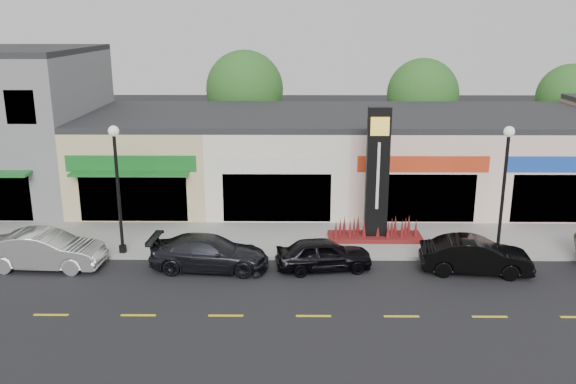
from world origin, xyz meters
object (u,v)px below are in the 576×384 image
lamp_east_near (505,178)px  car_dark_sedan (209,253)px  lamp_west_near (117,177)px  car_black_sedan (324,254)px  pylon_sign (377,194)px  car_black_conv (475,256)px  car_white_van (45,250)px

lamp_east_near → car_dark_sedan: 12.48m
lamp_west_near → car_black_sedan: bearing=-9.6°
pylon_sign → car_dark_sedan: 7.91m
lamp_east_near → car_black_conv: bearing=-130.3°
lamp_east_near → lamp_west_near: bearing=180.0°
pylon_sign → car_black_sedan: bearing=-128.2°
car_black_sedan → car_black_conv: bearing=-100.5°
car_black_conv → car_dark_sedan: bearing=94.7°
car_dark_sedan → car_black_conv: car_black_conv is taller
car_black_conv → car_black_sedan: bearing=93.6°
car_black_sedan → lamp_west_near: bearing=72.4°
lamp_east_near → car_white_van: lamp_east_near is taller
car_white_van → car_dark_sedan: 6.67m
car_dark_sedan → lamp_east_near: bearing=-79.0°
lamp_west_near → car_black_sedan: 9.10m
pylon_sign → car_black_conv: (3.55, -3.41, -1.56)m
lamp_east_near → pylon_sign: 5.42m
car_white_van → car_dark_sedan: car_white_van is taller
lamp_east_near → car_dark_sedan: (-12.08, -1.44, -2.78)m
lamp_east_near → car_black_sedan: lamp_east_near is taller
pylon_sign → car_black_sedan: size_ratio=1.56×
pylon_sign → car_white_van: size_ratio=1.28×
lamp_west_near → car_white_van: size_ratio=1.17×
lamp_east_near → pylon_sign: pylon_sign is taller
lamp_west_near → car_black_sedan: (8.53, -1.45, -2.82)m
pylon_sign → car_white_van: (-13.75, -3.09, -1.50)m
lamp_east_near → car_black_conv: (-1.45, -1.71, -2.76)m
car_dark_sedan → car_black_sedan: size_ratio=1.24×
lamp_west_near → car_dark_sedan: (3.92, -1.44, -2.78)m
pylon_sign → lamp_east_near: bearing=-18.7°
car_dark_sedan → car_black_sedan: (4.61, -0.00, -0.04)m
lamp_west_near → car_black_conv: 14.90m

